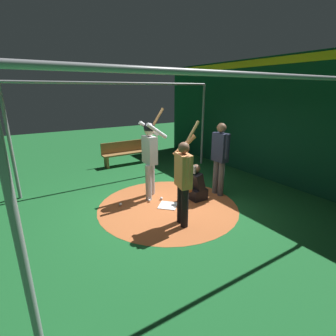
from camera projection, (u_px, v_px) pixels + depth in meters
name	position (u px, v px, depth m)	size (l,w,h in m)	color
ground_plane	(168.00, 206.00, 5.95)	(26.37, 26.37, 0.00)	#195B28
dirt_circle	(168.00, 206.00, 5.95)	(3.29, 3.29, 0.01)	#B76033
home_plate	(168.00, 205.00, 5.95)	(0.42, 0.42, 0.01)	white
batter	(150.00, 152.00, 6.12)	(0.68, 0.49, 2.23)	#B3B3B7
catcher	(196.00, 186.00, 6.21)	(0.58, 0.40, 0.92)	black
umpire	(220.00, 155.00, 6.31)	(0.23, 0.49, 1.88)	#4C4C51
visitor	(183.00, 178.00, 4.86)	(0.60, 0.51, 2.08)	black
back_wall	(275.00, 120.00, 7.28)	(0.23, 10.37, 3.56)	#0C3D26
cage_frame	(168.00, 119.00, 5.34)	(6.01, 4.86, 2.86)	gray
bench	(128.00, 152.00, 9.21)	(1.92, 0.36, 0.85)	olive
baseball_0	(121.00, 204.00, 5.93)	(0.07, 0.07, 0.07)	white
baseball_1	(149.00, 200.00, 6.14)	(0.07, 0.07, 0.07)	white
baseball_2	(161.00, 198.00, 6.26)	(0.07, 0.07, 0.07)	white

